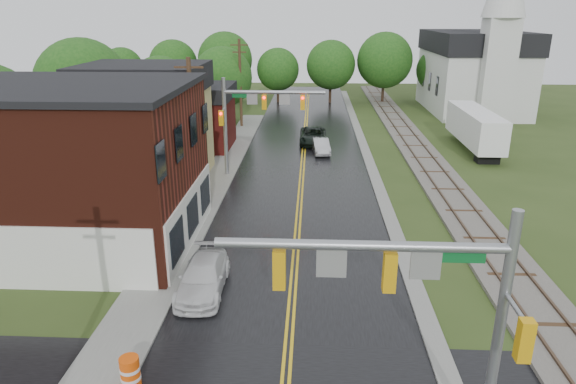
# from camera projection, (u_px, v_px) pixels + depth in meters

# --- Properties ---
(main_road) EXTENTS (10.00, 90.00, 0.02)m
(main_road) POSITION_uv_depth(u_px,v_px,m) (303.00, 165.00, 41.00)
(main_road) COLOR black
(main_road) RESTS_ON ground
(curb_right) EXTENTS (0.80, 70.00, 0.12)m
(curb_right) POSITION_uv_depth(u_px,v_px,m) (365.00, 150.00, 45.46)
(curb_right) COLOR gray
(curb_right) RESTS_ON ground
(sidewalk_left) EXTENTS (2.40, 50.00, 0.12)m
(sidewalk_left) POSITION_uv_depth(u_px,v_px,m) (214.00, 183.00, 36.58)
(sidewalk_left) COLOR gray
(sidewalk_left) RESTS_ON ground
(brick_building) EXTENTS (14.30, 10.30, 8.30)m
(brick_building) POSITION_uv_depth(u_px,v_px,m) (52.00, 166.00, 26.07)
(brick_building) COLOR #48190F
(brick_building) RESTS_ON ground
(yellow_house) EXTENTS (8.00, 7.00, 6.40)m
(yellow_house) POSITION_uv_depth(u_px,v_px,m) (148.00, 136.00, 36.68)
(yellow_house) COLOR tan
(yellow_house) RESTS_ON ground
(darkred_building) EXTENTS (7.00, 6.00, 4.40)m
(darkred_building) POSITION_uv_depth(u_px,v_px,m) (191.00, 124.00, 45.44)
(darkred_building) COLOR #3F0F0C
(darkred_building) RESTS_ON ground
(church) EXTENTS (10.40, 18.40, 20.00)m
(church) POSITION_uv_depth(u_px,v_px,m) (477.00, 63.00, 60.49)
(church) COLOR silver
(church) RESTS_ON ground
(railroad) EXTENTS (3.20, 80.00, 0.30)m
(railroad) POSITION_uv_depth(u_px,v_px,m) (417.00, 149.00, 45.21)
(railroad) COLOR #59544C
(railroad) RESTS_ON ground
(traffic_signal_near) EXTENTS (7.34, 0.30, 7.20)m
(traffic_signal_near) POSITION_uv_depth(u_px,v_px,m) (419.00, 292.00, 12.81)
(traffic_signal_near) COLOR gray
(traffic_signal_near) RESTS_ON ground
(traffic_signal_far) EXTENTS (7.34, 0.43, 7.20)m
(traffic_signal_far) POSITION_uv_depth(u_px,v_px,m) (254.00, 109.00, 36.68)
(traffic_signal_far) COLOR gray
(traffic_signal_far) RESTS_ON ground
(utility_pole_b) EXTENTS (1.80, 0.28, 9.00)m
(utility_pole_b) POSITION_uv_depth(u_px,v_px,m) (192.00, 127.00, 32.21)
(utility_pole_b) COLOR #382616
(utility_pole_b) RESTS_ON ground
(utility_pole_c) EXTENTS (1.80, 0.28, 9.00)m
(utility_pole_c) POSITION_uv_depth(u_px,v_px,m) (240.00, 82.00, 52.94)
(utility_pole_c) COLOR #382616
(utility_pole_c) RESTS_ON ground
(tree_left_b) EXTENTS (7.60, 7.60, 9.69)m
(tree_left_b) POSITION_uv_depth(u_px,v_px,m) (85.00, 88.00, 41.72)
(tree_left_b) COLOR black
(tree_left_b) RESTS_ON ground
(tree_left_c) EXTENTS (6.00, 6.00, 7.65)m
(tree_left_c) POSITION_uv_depth(u_px,v_px,m) (162.00, 89.00, 49.47)
(tree_left_c) COLOR black
(tree_left_c) RESTS_ON ground
(tree_left_e) EXTENTS (6.40, 6.40, 8.16)m
(tree_left_e) POSITION_uv_depth(u_px,v_px,m) (224.00, 79.00, 54.79)
(tree_left_e) COLOR black
(tree_left_e) RESTS_ON ground
(suv_dark) EXTENTS (2.47, 5.29, 1.46)m
(suv_dark) POSITION_uv_depth(u_px,v_px,m) (313.00, 136.00, 47.31)
(suv_dark) COLOR black
(suv_dark) RESTS_ON ground
(sedan_silver) EXTENTS (1.72, 3.89, 1.24)m
(sedan_silver) POSITION_uv_depth(u_px,v_px,m) (321.00, 146.00, 44.19)
(sedan_silver) COLOR #ADADB2
(sedan_silver) RESTS_ON ground
(pickup_white) EXTENTS (1.99, 4.72, 1.36)m
(pickup_white) POSITION_uv_depth(u_px,v_px,m) (203.00, 277.00, 22.28)
(pickup_white) COLOR silver
(pickup_white) RESTS_ON ground
(semi_trailer) EXTENTS (2.40, 10.82, 3.50)m
(semi_trailer) POSITION_uv_depth(u_px,v_px,m) (475.00, 127.00, 44.67)
(semi_trailer) COLOR black
(semi_trailer) RESTS_ON ground
(construction_barrel) EXTENTS (0.81, 0.81, 1.13)m
(construction_barrel) POSITION_uv_depth(u_px,v_px,m) (130.00, 373.00, 16.55)
(construction_barrel) COLOR #DF4B09
(construction_barrel) RESTS_ON ground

